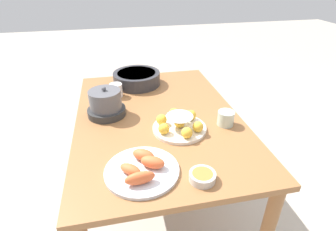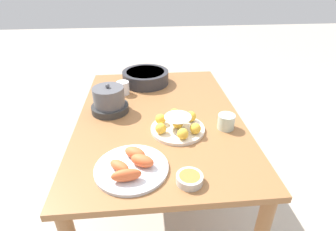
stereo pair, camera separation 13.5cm
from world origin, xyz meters
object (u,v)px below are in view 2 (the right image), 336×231
(cake_plate, at_px, (178,125))
(sauce_bowl, at_px, (190,179))
(dining_table, at_px, (160,131))
(cup_far, at_px, (123,88))
(cup_near, at_px, (226,122))
(seafood_platter, at_px, (132,166))
(serving_bowl, at_px, (146,77))
(warming_pot, at_px, (109,101))

(cake_plate, xyz_separation_m, sauce_bowl, (-0.36, -0.00, -0.01))
(dining_table, height_order, cup_far, cup_far)
(cake_plate, distance_m, sauce_bowl, 0.36)
(cup_near, distance_m, cup_far, 0.70)
(seafood_platter, bearing_deg, serving_bowl, -4.70)
(serving_bowl, relative_size, warming_pot, 1.53)
(cup_near, bearing_deg, cup_far, 49.62)
(warming_pot, bearing_deg, cup_far, -15.10)
(sauce_bowl, height_order, warming_pot, warming_pot)
(cup_near, bearing_deg, sauce_bowl, 145.85)
(seafood_platter, bearing_deg, cup_near, -59.81)
(serving_bowl, distance_m, warming_pot, 0.43)
(serving_bowl, distance_m, sauce_bowl, 0.98)
(dining_table, height_order, sauce_bowl, sauce_bowl)
(serving_bowl, bearing_deg, seafood_platter, 175.30)
(sauce_bowl, xyz_separation_m, cup_near, (0.36, -0.24, 0.02))
(cup_far, xyz_separation_m, warming_pot, (-0.22, 0.06, 0.03))
(dining_table, relative_size, warming_pot, 6.15)
(seafood_platter, xyz_separation_m, cup_near, (0.27, -0.46, 0.02))
(dining_table, relative_size, cup_far, 15.52)
(seafood_platter, bearing_deg, cup_far, 5.73)
(seafood_platter, bearing_deg, warming_pot, 14.96)
(cup_near, bearing_deg, warming_pot, 68.89)
(serving_bowl, xyz_separation_m, seafood_platter, (-0.88, 0.07, -0.03))
(cake_plate, height_order, sauce_bowl, cake_plate)
(seafood_platter, height_order, cup_near, cup_near)
(cake_plate, xyz_separation_m, seafood_platter, (-0.27, 0.22, -0.01))
(sauce_bowl, xyz_separation_m, cup_far, (0.81, 0.29, 0.02))
(sauce_bowl, xyz_separation_m, warming_pot, (0.59, 0.35, 0.05))
(serving_bowl, xyz_separation_m, cup_far, (-0.16, 0.14, -0.01))
(cake_plate, distance_m, seafood_platter, 0.35)
(dining_table, distance_m, seafood_platter, 0.47)
(dining_table, height_order, seafood_platter, seafood_platter)
(dining_table, xyz_separation_m, seafood_platter, (-0.43, 0.14, 0.12))
(dining_table, distance_m, sauce_bowl, 0.54)
(dining_table, bearing_deg, cake_plate, -153.93)
(cup_far, bearing_deg, sauce_bowl, -160.29)
(cake_plate, bearing_deg, sauce_bowl, -179.90)
(seafood_platter, height_order, cup_far, cup_far)
(dining_table, bearing_deg, seafood_platter, 162.47)
(warming_pot, bearing_deg, sauce_bowl, -149.10)
(dining_table, height_order, cake_plate, cake_plate)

